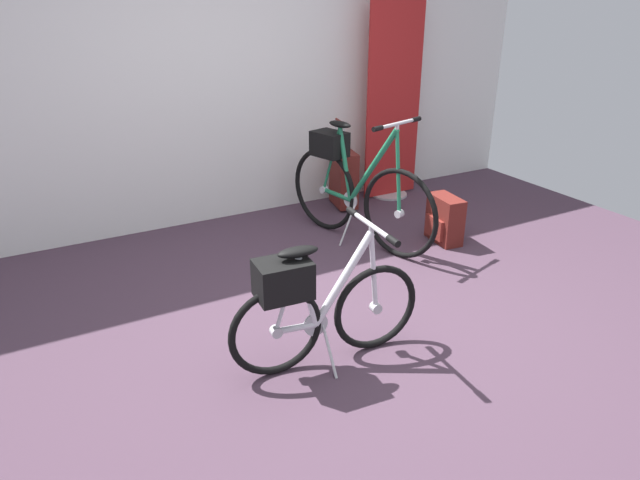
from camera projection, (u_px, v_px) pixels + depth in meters
name	position (u px, v px, depth m)	size (l,w,h in m)	color
ground_plane	(357.00, 335.00, 3.42)	(6.46, 6.46, 0.00)	#473342
back_wall	(214.00, 69.00, 4.75)	(6.46, 0.10, 2.61)	white
floor_banner_stand	(393.00, 109.00, 5.43)	(0.60, 0.36, 1.90)	#B7B7BC
folding_bike_foreground	(315.00, 303.00, 3.02)	(1.12, 0.53, 0.79)	black
display_bike_left	(353.00, 186.00, 4.57)	(0.58, 1.47, 1.05)	black
rolling_suitcase	(344.00, 178.00, 5.37)	(0.25, 0.39, 0.83)	maroon
backpack_on_floor	(444.00, 220.00, 4.64)	(0.23, 0.35, 0.39)	maroon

